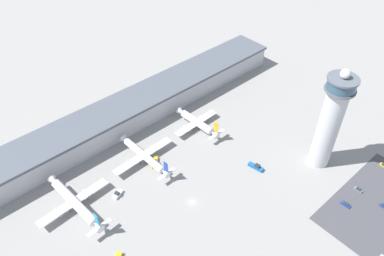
{
  "coord_description": "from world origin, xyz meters",
  "views": [
    {
      "loc": [
        -74.99,
        -83.97,
        146.56
      ],
      "look_at": [
        26.17,
        29.12,
        13.45
      ],
      "focal_mm": 35.0,
      "sensor_mm": 36.0,
      "label": 1
    }
  ],
  "objects": [
    {
      "name": "car_blue_compact",
      "position": [
        66.55,
        -63.6,
        0.62
      ],
      "size": [
        1.84,
        4.25,
        1.59
      ],
      "color": "black",
      "rests_on": "ground"
    },
    {
      "name": "airplane_gate_bravo",
      "position": [
        -0.89,
        37.16,
        4.48
      ],
      "size": [
        37.18,
        38.45,
        12.71
      ],
      "color": "silver",
      "rests_on": "ground"
    },
    {
      "name": "airplane_gate_charlie",
      "position": [
        38.79,
        38.73,
        4.09
      ],
      "size": [
        30.85,
        32.52,
        13.27
      ],
      "color": "silver",
      "rests_on": "ground"
    },
    {
      "name": "car_red_hatchback",
      "position": [
        91.93,
        -50.53,
        0.6
      ],
      "size": [
        1.95,
        4.26,
        1.55
      ],
      "color": "black",
      "rests_on": "ground"
    },
    {
      "name": "service_truck_water",
      "position": [
        -24.43,
        27.32,
        0.93
      ],
      "size": [
        6.2,
        4.25,
        2.69
      ],
      "color": "black",
      "rests_on": "ground"
    },
    {
      "name": "parking_lot_surface",
      "position": [
        66.45,
        -63.41,
        0.0
      ],
      "size": [
        64.0,
        40.0,
        0.01
      ],
      "primitive_type": "cube",
      "color": "#424247",
      "rests_on": "ground"
    },
    {
      "name": "airplane_gate_alpha",
      "position": [
        -43.64,
        34.05,
        4.64
      ],
      "size": [
        36.93,
        42.31,
        13.91
      ],
      "color": "white",
      "rests_on": "ground"
    },
    {
      "name": "service_truck_catering",
      "position": [
        40.08,
        -6.06,
        1.03
      ],
      "size": [
        3.73,
        8.77,
        2.97
      ],
      "color": "black",
      "rests_on": "ground"
    },
    {
      "name": "car_silver_sedan",
      "position": [
        66.74,
        -49.98,
        0.55
      ],
      "size": [
        1.85,
        4.29,
        1.42
      ],
      "color": "black",
      "rests_on": "ground"
    },
    {
      "name": "control_tower",
      "position": [
        68.79,
        -24.85,
        28.75
      ],
      "size": [
        14.53,
        14.53,
        57.93
      ],
      "color": "#BCBCC1",
      "rests_on": "ground"
    },
    {
      "name": "ground_plane",
      "position": [
        0.0,
        0.0,
        0.0
      ],
      "size": [
        1000.0,
        1000.0,
        0.0
      ],
      "primitive_type": "plane",
      "color": "gray"
    },
    {
      "name": "terminal_building",
      "position": [
        0.0,
        70.0,
        7.47
      ],
      "size": [
        245.92,
        25.0,
        14.75
      ],
      "color": "#B2B2B7",
      "rests_on": "ground"
    },
    {
      "name": "service_truck_fuel",
      "position": [
        2.12,
        32.06,
        1.08
      ],
      "size": [
        7.26,
        7.24,
        3.11
      ],
      "color": "black",
      "rests_on": "ground"
    },
    {
      "name": "car_grey_coupe",
      "position": [
        53.95,
        -50.67,
        0.57
      ],
      "size": [
        1.98,
        4.8,
        1.47
      ],
      "color": "black",
      "rests_on": "ground"
    }
  ]
}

